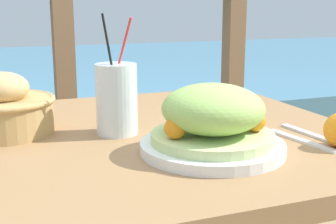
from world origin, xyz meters
name	(u,v)px	position (x,y,z in m)	size (l,w,h in m)	color
patio_table	(123,177)	(0.00, 0.00, 0.61)	(1.02, 0.85, 0.70)	#997047
railing_fence	(64,65)	(0.00, 0.76, 0.76)	(2.80, 0.08, 1.11)	brown
sea_backdrop	(22,92)	(0.00, 3.26, 0.22)	(12.00, 4.00, 0.44)	teal
salad_plate	(213,123)	(0.13, -0.18, 0.76)	(0.27, 0.27, 0.13)	white
drink_glass	(117,99)	(-0.01, 0.01, 0.78)	(0.09, 0.09, 0.25)	silver
bread_basket	(3,109)	(-0.23, 0.10, 0.76)	(0.22, 0.22, 0.13)	tan
fork	(302,140)	(0.33, -0.18, 0.71)	(0.04, 0.18, 0.00)	silver
knife	(312,135)	(0.37, -0.15, 0.71)	(0.03, 0.18, 0.00)	silver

